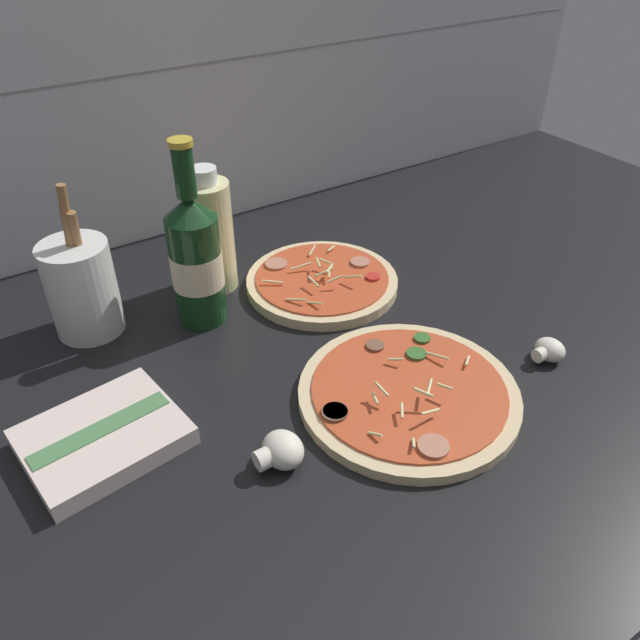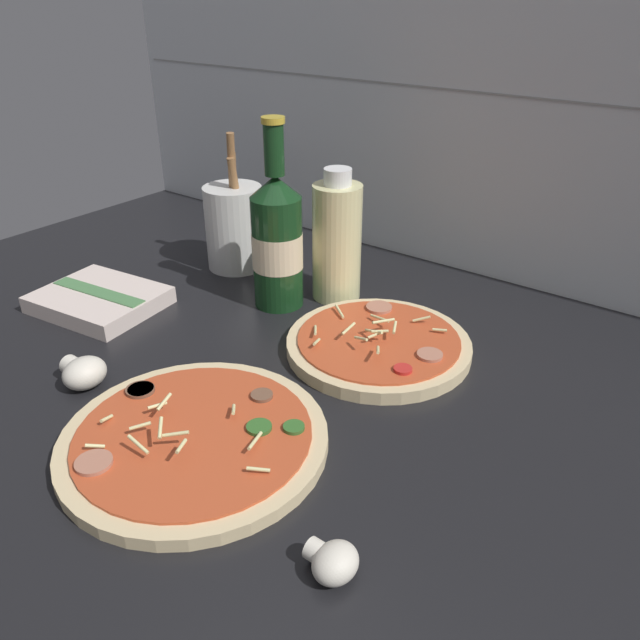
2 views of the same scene
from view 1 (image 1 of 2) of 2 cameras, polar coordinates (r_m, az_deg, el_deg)
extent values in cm
cube|color=black|center=(90.34, 7.71, -1.22)|extent=(160.00, 90.00, 2.50)
cube|color=silver|center=(112.93, -7.03, 22.80)|extent=(160.00, 1.00, 60.00)
cube|color=gray|center=(112.45, -6.89, 22.76)|extent=(156.80, 0.16, 0.30)
cylinder|color=beige|center=(77.67, 8.08, -6.73)|extent=(27.10, 27.10, 1.41)
cylinder|color=#C14C28|center=(77.09, 8.14, -6.26)|extent=(23.85, 23.85, 0.30)
cylinder|color=#336628|center=(81.87, 8.80, -3.07)|extent=(2.61, 2.61, 0.40)
cylinder|color=brown|center=(82.55, 5.07, -2.35)|extent=(2.42, 2.42, 0.40)
cylinder|color=brown|center=(73.06, 1.42, -8.35)|extent=(2.98, 2.98, 0.40)
cylinder|color=#336628|center=(84.61, 9.33, -1.65)|extent=(2.21, 2.21, 0.40)
cylinder|color=#B7755B|center=(70.40, 10.32, -11.29)|extent=(3.52, 3.52, 0.40)
cylinder|color=brown|center=(72.96, 1.35, -8.43)|extent=(3.11, 3.11, 0.40)
cylinder|color=beige|center=(72.53, 7.49, -8.21)|extent=(1.57, 1.93, 0.65)
cylinder|color=beige|center=(81.18, 10.68, -3.24)|extent=(1.45, 3.08, 0.83)
cylinder|color=beige|center=(79.61, 6.91, -3.60)|extent=(1.63, 1.71, 0.74)
cylinder|color=beige|center=(75.28, 11.33, -5.98)|extent=(1.15, 1.97, 0.47)
cylinder|color=beige|center=(81.71, 13.40, -3.61)|extent=(2.02, 1.57, 0.58)
cylinder|color=beige|center=(72.50, 10.04, -8.26)|extent=(2.78, 0.38, 1.10)
cylinder|color=beige|center=(74.71, 9.97, -6.07)|extent=(2.23, 1.90, 0.71)
cylinder|color=beige|center=(73.68, 5.07, -7.16)|extent=(1.06, 2.03, 0.45)
cylinder|color=beige|center=(70.43, 5.10, -10.37)|extent=(0.97, 1.85, 0.93)
cylinder|color=beige|center=(73.70, 5.67, -6.32)|extent=(0.70, 2.29, 1.03)
cylinder|color=beige|center=(73.38, 9.40, -6.53)|extent=(1.90, 1.99, 1.06)
cylinder|color=beige|center=(70.03, 8.55, -11.08)|extent=(1.42, 1.69, 0.86)
cylinder|color=beige|center=(96.82, 0.18, 3.46)|extent=(23.37, 23.37, 1.63)
cylinder|color=#C14C28|center=(96.30, 0.19, 3.94)|extent=(20.56, 20.56, 0.30)
cylinder|color=#B7755B|center=(99.21, -4.02, 5.14)|extent=(3.57, 3.57, 0.40)
cylinder|color=#B7755B|center=(99.67, 3.69, 5.31)|extent=(3.12, 3.12, 0.40)
cylinder|color=red|center=(96.02, 4.86, 3.94)|extent=(2.18, 2.18, 0.40)
cylinder|color=beige|center=(92.43, -0.61, 3.53)|extent=(0.41, 2.77, 0.67)
cylinder|color=beige|center=(94.79, 0.84, 4.37)|extent=(1.53, 1.98, 0.87)
cylinder|color=beige|center=(97.18, -1.75, 4.95)|extent=(3.38, 1.27, 0.91)
cylinder|color=beige|center=(101.77, -0.72, 6.39)|extent=(2.18, 1.53, 1.07)
cylinder|color=beige|center=(102.71, 1.03, 6.55)|extent=(1.83, 0.99, 0.48)
cylinder|color=beige|center=(96.97, 0.58, 5.35)|extent=(1.38, 2.38, 0.62)
cylinder|color=beige|center=(94.85, 0.33, 4.38)|extent=(3.17, 1.33, 1.38)
cylinder|color=beige|center=(89.32, -0.45, 1.56)|extent=(1.33, 2.51, 1.06)
cylinder|color=beige|center=(95.89, -0.17, 5.27)|extent=(1.66, 3.21, 0.74)
cylinder|color=beige|center=(94.17, -4.34, 3.51)|extent=(2.74, 2.14, 0.62)
cylinder|color=beige|center=(93.71, 3.02, 3.98)|extent=(1.84, 2.68, 1.24)
cylinder|color=beige|center=(90.02, -2.20, 1.86)|extent=(2.22, 2.74, 0.99)
cylinder|color=beige|center=(95.02, 0.86, 4.72)|extent=(1.93, 1.52, 0.45)
cylinder|color=beige|center=(92.60, 1.37, 3.77)|extent=(2.38, 1.13, 1.10)
cylinder|color=#143819|center=(87.87, -11.15, 4.50)|extent=(7.11, 7.11, 15.93)
cone|color=#143819|center=(83.40, -11.90, 10.04)|extent=(7.11, 7.11, 3.01)
cylinder|color=#143819|center=(81.45, -12.33, 13.10)|extent=(2.70, 2.70, 6.70)
cylinder|color=gold|center=(80.10, -12.68, 15.56)|extent=(3.10, 3.10, 0.80)
cylinder|color=beige|center=(87.71, -11.17, 4.67)|extent=(7.18, 7.18, 5.10)
cylinder|color=beige|center=(94.95, -10.01, 7.52)|extent=(7.06, 7.06, 16.90)
cylinder|color=white|center=(90.83, -10.64, 12.83)|extent=(3.89, 3.89, 2.30)
cylinder|color=white|center=(68.58, -4.95, -12.43)|extent=(2.34, 2.34, 2.34)
ellipsoid|color=silver|center=(69.21, -3.41, -11.75)|extent=(4.42, 5.20, 3.64)
cylinder|color=white|center=(86.56, 19.58, -2.95)|extent=(1.87, 1.87, 1.87)
ellipsoid|color=silver|center=(87.70, 20.28, -2.56)|extent=(3.54, 4.17, 2.92)
cylinder|color=silver|center=(90.58, -20.92, 2.69)|extent=(9.28, 9.28, 13.36)
cylinder|color=olive|center=(88.26, -21.09, 5.65)|extent=(1.45, 3.05, 12.92)
cylinder|color=olive|center=(87.40, -21.84, 6.50)|extent=(2.85, 2.51, 16.45)
cylinder|color=olive|center=(88.11, -21.66, 5.67)|extent=(2.22, 1.72, 13.48)
cube|color=beige|center=(75.26, -19.21, -10.07)|extent=(18.35, 15.70, 2.40)
cube|color=#4C7F4C|center=(74.39, -19.40, -9.38)|extent=(16.09, 4.47, 0.16)
camera|label=2|loc=(0.81, 51.90, 15.04)|focal=35.00mm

